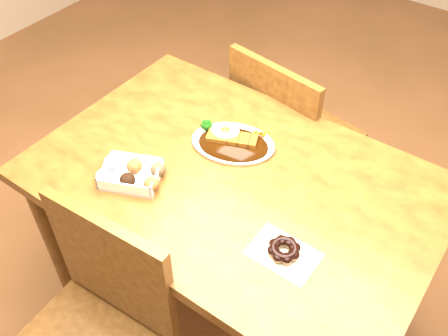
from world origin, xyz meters
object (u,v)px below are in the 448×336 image
Objects in this scene: chair_far at (288,136)px; katsu_curry_plate at (232,141)px; pon_de_ring at (284,250)px; table at (234,198)px; donut_box at (131,174)px.

chair_far is 0.51m from katsu_curry_plate.
katsu_curry_plate reaches higher than pon_de_ring.
chair_far is 2.83× the size of katsu_curry_plate.
table is 1.38× the size of chair_far.
katsu_curry_plate is at bearing 142.48° from pon_de_ring.
katsu_curry_plate is 1.51× the size of donut_box.
katsu_curry_plate is at bearing 100.37° from chair_far.
pon_de_ring is (0.35, -0.27, 0.00)m from katsu_curry_plate.
chair_far is at bearing 100.78° from table.
donut_box is at bearing 87.78° from chair_far.
table is 0.57m from chair_far.
donut_box is at bearing -116.65° from katsu_curry_plate.
pon_de_ring is at bearing -30.67° from table.
chair_far reaches higher than katsu_curry_plate.
pon_de_ring is (0.50, 0.03, -0.01)m from donut_box.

